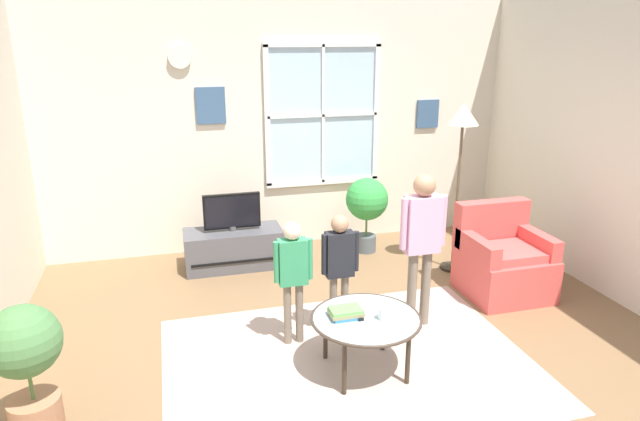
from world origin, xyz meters
name	(u,v)px	position (x,y,z in m)	size (l,w,h in m)	color
ground_plane	(356,357)	(0.00, 0.00, -0.01)	(6.01, 5.90, 0.02)	brown
back_wall	(284,122)	(0.02, 2.71, 1.47)	(5.41, 0.17, 2.93)	beige
area_rug	(348,362)	(-0.09, -0.07, 0.00)	(2.81, 2.11, 0.01)	tan
tv_stand	(234,249)	(-0.70, 2.07, 0.21)	(1.05, 0.48, 0.42)	#4C4C51
television	(232,211)	(-0.70, 2.07, 0.64)	(0.61, 0.08, 0.41)	#4C4C4C
armchair	(503,262)	(1.75, 0.72, 0.33)	(0.76, 0.74, 0.87)	#D14C47
coffee_table	(366,321)	(0.00, -0.21, 0.42)	(0.83, 0.83, 0.45)	#99B2B7
book_stack	(346,313)	(-0.14, -0.16, 0.48)	(0.24, 0.17, 0.07)	#3B82C2
cup	(384,314)	(0.12, -0.27, 0.49)	(0.09, 0.09, 0.09)	white
remote_near_books	(358,316)	(-0.05, -0.19, 0.46)	(0.04, 0.14, 0.02)	black
person_black_shirt	(339,261)	(-0.02, 0.38, 0.66)	(0.32, 0.15, 1.06)	#726656
person_green_shirt	(293,269)	(-0.43, 0.33, 0.66)	(0.32, 0.14, 1.05)	#726656
person_pink_shirt	(422,233)	(0.69, 0.34, 0.85)	(0.41, 0.19, 1.36)	#726656
potted_plant_by_window	(367,203)	(0.85, 2.12, 0.59)	(0.49, 0.49, 0.88)	#4C565B
potted_plant_corner	(26,358)	(-2.25, -0.32, 0.55)	(0.45, 0.45, 0.89)	#9E6B4C
floor_lamp	(462,132)	(1.58, 1.38, 1.50)	(0.32, 0.32, 1.79)	black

